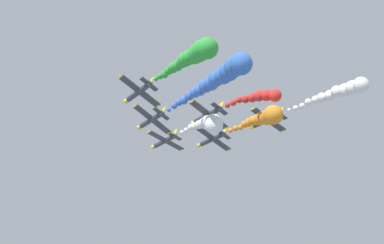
% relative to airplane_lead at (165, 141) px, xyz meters
% --- Properties ---
extents(airplane_lead, '(9.23, 10.35, 3.40)m').
position_rel_airplane_lead_xyz_m(airplane_lead, '(0.00, 0.00, 0.00)').
color(airplane_lead, '#333842').
extents(smoke_trail_lead, '(11.58, 27.76, 9.88)m').
position_rel_airplane_lead_xyz_m(smoke_trail_lead, '(-6.06, -26.68, -5.00)').
color(smoke_trail_lead, white).
extents(airplane_left_inner, '(8.59, 10.35, 4.85)m').
position_rel_airplane_lead_xyz_m(airplane_left_inner, '(-8.62, -9.40, 0.55)').
color(airplane_left_inner, '#333842').
extents(smoke_trail_left_inner, '(5.15, 28.70, 4.47)m').
position_rel_airplane_lead_xyz_m(smoke_trail_left_inner, '(-10.36, -36.72, -0.69)').
color(smoke_trail_left_inner, blue).
extents(airplane_right_inner, '(8.87, 10.35, 4.24)m').
position_rel_airplane_lead_xyz_m(airplane_right_inner, '(8.13, -7.54, -0.20)').
color(airplane_right_inner, '#333842').
extents(smoke_trail_right_inner, '(11.13, 25.84, 7.99)m').
position_rel_airplane_lead_xyz_m(smoke_trail_right_inner, '(2.34, -32.46, -4.02)').
color(smoke_trail_right_inner, orange).
extents(airplane_left_outer, '(8.75, 10.35, 4.52)m').
position_rel_airplane_lead_xyz_m(airplane_left_outer, '(-0.06, -17.61, 0.70)').
color(airplane_left_outer, '#333842').
extents(smoke_trail_left_outer, '(2.79, 14.07, 3.84)m').
position_rel_airplane_lead_xyz_m(smoke_trail_left_outer, '(0.48, -33.46, -0.76)').
color(smoke_trail_left_outer, red).
extents(airplane_right_outer, '(8.69, 10.35, 4.64)m').
position_rel_airplane_lead_xyz_m(airplane_right_outer, '(-15.26, -16.46, 2.76)').
color(airplane_right_outer, '#333842').
extents(smoke_trail_right_outer, '(4.43, 21.70, 5.33)m').
position_rel_airplane_lead_xyz_m(smoke_trail_right_outer, '(-16.60, -38.14, 0.72)').
color(smoke_trail_right_outer, green).
extents(airplane_trailing, '(9.01, 10.35, 3.88)m').
position_rel_airplane_lead_xyz_m(airplane_trailing, '(16.13, -17.41, 2.95)').
color(airplane_trailing, '#333842').
extents(smoke_trail_trailing, '(2.99, 21.00, 3.54)m').
position_rel_airplane_lead_xyz_m(smoke_trail_trailing, '(15.86, -39.03, 1.96)').
color(smoke_trail_trailing, white).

